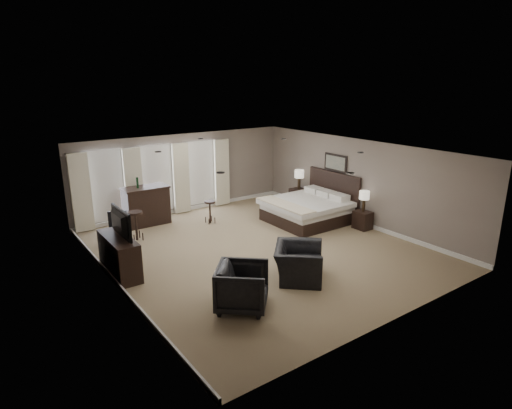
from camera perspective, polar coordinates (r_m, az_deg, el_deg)
room at (r=10.90m, az=0.37°, el=0.35°), size 7.60×8.60×2.64m
window_bay at (r=13.96m, az=-12.99°, el=3.11°), size 5.25×0.20×2.30m
bed at (r=13.35m, az=6.95°, el=0.71°), size 2.29×2.19×1.46m
nightstand_near at (r=13.14m, az=14.02°, el=-2.02°), size 0.40×0.49×0.54m
nightstand_far at (r=15.07m, az=5.70°, el=0.93°), size 0.46×0.57×0.62m
lamp_near at (r=12.97m, az=14.20°, el=0.41°), size 0.30×0.30×0.62m
lamp_far at (r=14.91m, az=5.77°, el=3.33°), size 0.33×0.33×0.68m
wall_art at (r=13.88m, az=10.54°, el=5.49°), size 0.04×0.96×0.56m
dresser at (r=10.27m, az=-17.74°, el=-6.53°), size 0.50×1.55×0.90m
tv at (r=10.09m, az=-18.00°, el=-3.78°), size 0.65×1.13×0.15m
armchair_near at (r=9.61m, az=5.69°, el=-6.97°), size 1.37×1.39×1.04m
armchair_far at (r=8.41m, az=-1.83°, el=-10.67°), size 1.31×1.31×0.99m
bar_counter at (r=13.48m, az=-14.43°, el=-0.14°), size 1.37×0.71×1.19m
bar_stool_left at (r=12.27m, az=-15.70°, el=-2.77°), size 0.43×0.43×0.83m
bar_stool_right at (r=13.30m, az=-6.15°, el=-1.00°), size 0.43×0.43×0.71m
desk_chair at (r=11.87m, az=-17.72°, el=-2.97°), size 0.72×0.72×1.07m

